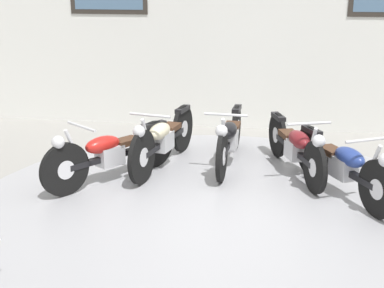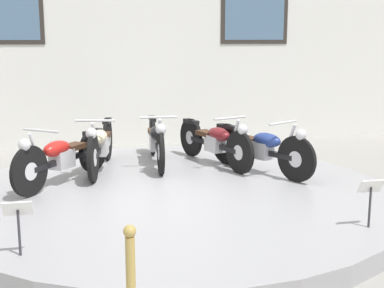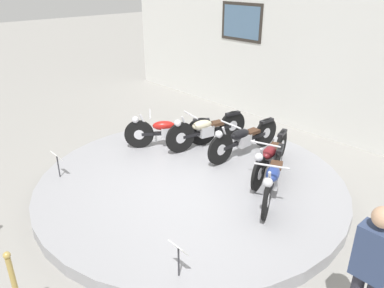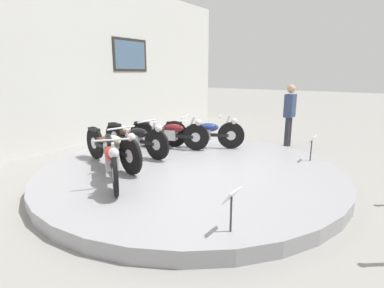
{
  "view_description": "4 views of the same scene",
  "coord_description": "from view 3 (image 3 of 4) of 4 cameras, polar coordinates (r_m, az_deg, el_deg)",
  "views": [
    {
      "loc": [
        0.56,
        -5.34,
        2.63
      ],
      "look_at": [
        -0.28,
        0.02,
        0.93
      ],
      "focal_mm": 50.0,
      "sensor_mm": 36.0,
      "label": 1
    },
    {
      "loc": [
        -1.16,
        -6.47,
        2.12
      ],
      "look_at": [
        0.23,
        -0.03,
        0.8
      ],
      "focal_mm": 50.0,
      "sensor_mm": 36.0,
      "label": 2
    },
    {
      "loc": [
        4.48,
        -4.09,
        3.68
      ],
      "look_at": [
        -0.19,
        0.2,
        0.79
      ],
      "focal_mm": 35.0,
      "sensor_mm": 36.0,
      "label": 3
    },
    {
      "loc": [
        -4.45,
        -3.18,
        1.96
      ],
      "look_at": [
        0.07,
        0.02,
        0.64
      ],
      "focal_mm": 28.0,
      "sensor_mm": 36.0,
      "label": 4
    }
  ],
  "objects": [
    {
      "name": "ground_plane",
      "position": [
        7.09,
        -0.13,
        -6.74
      ],
      "size": [
        60.0,
        60.0,
        0.0
      ],
      "primitive_type": "plane",
      "color": "gray"
    },
    {
      "name": "motorcycle_blue",
      "position": [
        6.41,
        12.27,
        -4.91
      ],
      "size": [
        0.97,
        1.77,
        0.79
      ],
      "color": "black",
      "rests_on": "display_platform"
    },
    {
      "name": "motorcycle_cream",
      "position": [
        8.12,
        2.12,
        2.3
      ],
      "size": [
        0.58,
        1.99,
        0.81
      ],
      "color": "black",
      "rests_on": "display_platform"
    },
    {
      "name": "visitor_standing",
      "position": [
        4.45,
        25.58,
        -16.48
      ],
      "size": [
        0.36,
        0.22,
        1.66
      ],
      "color": "#2D2D38",
      "rests_on": "ground_plane"
    },
    {
      "name": "motorcycle_red",
      "position": [
        8.12,
        -3.63,
        2.12
      ],
      "size": [
        1.21,
        1.63,
        0.79
      ],
      "color": "black",
      "rests_on": "display_platform"
    },
    {
      "name": "info_placard_front_centre",
      "position": [
        4.76,
        -2.08,
        -16.15
      ],
      "size": [
        0.26,
        0.11,
        0.51
      ],
      "color": "#333338",
      "rests_on": "display_platform"
    },
    {
      "name": "back_wall",
      "position": [
        9.48,
        19.35,
        14.63
      ],
      "size": [
        14.0,
        0.22,
        4.53
      ],
      "color": "silver",
      "rests_on": "ground_plane"
    },
    {
      "name": "info_placard_front_left",
      "position": [
        7.3,
        -19.85,
        -2.19
      ],
      "size": [
        0.26,
        0.11,
        0.51
      ],
      "color": "#333338",
      "rests_on": "display_platform"
    },
    {
      "name": "motorcycle_maroon",
      "position": [
        7.12,
        11.83,
        -1.77
      ],
      "size": [
        0.74,
        1.88,
        0.78
      ],
      "color": "black",
      "rests_on": "display_platform"
    },
    {
      "name": "display_platform",
      "position": [
        7.04,
        -0.13,
        -6.0
      ],
      "size": [
        5.62,
        5.62,
        0.21
      ],
      "primitive_type": "cylinder",
      "color": "#99999E",
      "rests_on": "ground_plane"
    },
    {
      "name": "motorcycle_black",
      "position": [
        7.76,
        7.78,
        0.88
      ],
      "size": [
        0.54,
        1.99,
        0.8
      ],
      "color": "black",
      "rests_on": "display_platform"
    }
  ]
}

